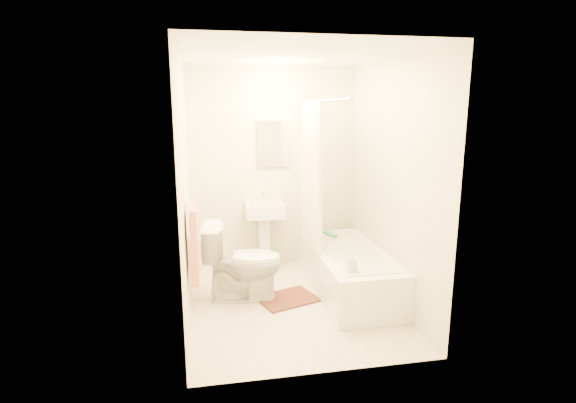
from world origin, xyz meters
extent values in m
plane|color=beige|center=(0.00, 0.00, 0.00)|extent=(2.40, 2.40, 0.00)
plane|color=white|center=(0.00, 0.00, 2.40)|extent=(2.40, 2.40, 0.00)
cube|color=beige|center=(0.00, 1.20, 1.20)|extent=(2.00, 0.02, 2.40)
cube|color=beige|center=(-1.00, 0.00, 1.20)|extent=(0.02, 2.40, 2.40)
cube|color=beige|center=(1.00, 0.00, 1.20)|extent=(0.02, 2.40, 2.40)
cube|color=white|center=(0.00, 1.18, 1.50)|extent=(0.40, 0.03, 0.55)
cylinder|color=silver|center=(0.30, 0.10, 2.00)|extent=(0.03, 1.70, 0.03)
cube|color=silver|center=(0.30, 0.50, 1.22)|extent=(0.04, 0.80, 1.55)
cylinder|color=silver|center=(-0.96, -0.25, 1.10)|extent=(0.02, 0.60, 0.02)
cube|color=#CC7266|center=(-0.93, -0.25, 0.78)|extent=(0.06, 0.45, 0.66)
cylinder|color=white|center=(-0.93, 0.12, 0.70)|extent=(0.11, 0.12, 0.12)
imported|color=white|center=(-0.47, 0.24, 0.39)|extent=(0.86, 0.56, 0.79)
cube|color=#4B2B1E|center=(-0.03, 0.11, 0.01)|extent=(0.68, 0.59, 0.02)
imported|color=white|center=(0.47, -0.40, 0.55)|extent=(0.09, 0.09, 0.18)
cube|color=green|center=(0.60, 0.74, 0.47)|extent=(0.12, 0.23, 0.04)
camera|label=1|loc=(-0.82, -4.10, 1.97)|focal=28.00mm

